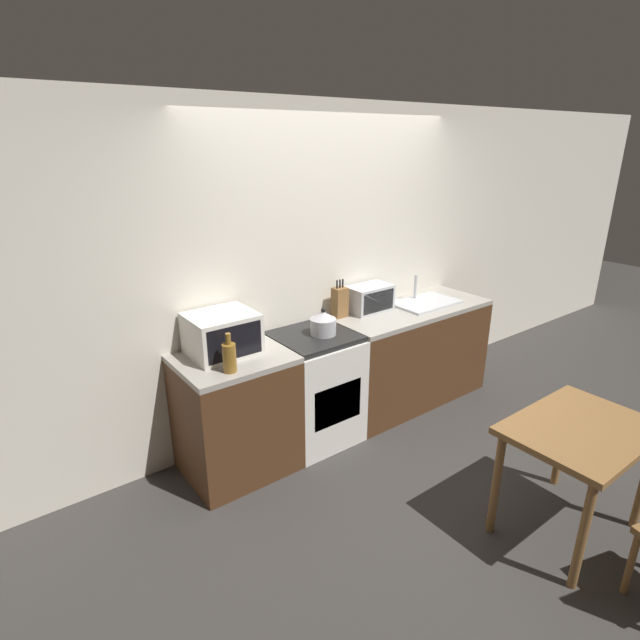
{
  "coord_description": "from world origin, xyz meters",
  "views": [
    {
      "loc": [
        -2.48,
        -2.2,
        2.31
      ],
      "look_at": [
        -0.4,
        0.57,
        1.05
      ],
      "focal_mm": 28.0,
      "sensor_mm": 36.0,
      "label": 1
    }
  ],
  "objects_px": {
    "kettle": "(323,323)",
    "microwave": "(222,334)",
    "stove_range": "(314,387)",
    "bottle": "(229,357)",
    "toaster_oven": "(369,298)",
    "dining_table": "(579,442)"
  },
  "relations": [
    {
      "from": "kettle",
      "to": "stove_range",
      "type": "bearing_deg",
      "value": 148.29
    },
    {
      "from": "microwave",
      "to": "toaster_oven",
      "type": "xyz_separation_m",
      "value": [
        1.43,
        0.07,
        -0.03
      ]
    },
    {
      "from": "kettle",
      "to": "toaster_oven",
      "type": "bearing_deg",
      "value": 17.25
    },
    {
      "from": "kettle",
      "to": "microwave",
      "type": "xyz_separation_m",
      "value": [
        -0.78,
        0.13,
        0.05
      ]
    },
    {
      "from": "stove_range",
      "to": "microwave",
      "type": "distance_m",
      "value": 0.94
    },
    {
      "from": "kettle",
      "to": "toaster_oven",
      "type": "relative_size",
      "value": 0.55
    },
    {
      "from": "kettle",
      "to": "microwave",
      "type": "bearing_deg",
      "value": 170.37
    },
    {
      "from": "stove_range",
      "to": "kettle",
      "type": "xyz_separation_m",
      "value": [
        0.06,
        -0.04,
        0.54
      ]
    },
    {
      "from": "toaster_oven",
      "to": "dining_table",
      "type": "relative_size",
      "value": 0.44
    },
    {
      "from": "kettle",
      "to": "microwave",
      "type": "height_order",
      "value": "microwave"
    },
    {
      "from": "kettle",
      "to": "bottle",
      "type": "bearing_deg",
      "value": -169.74
    },
    {
      "from": "dining_table",
      "to": "kettle",
      "type": "bearing_deg",
      "value": 108.31
    },
    {
      "from": "microwave",
      "to": "bottle",
      "type": "relative_size",
      "value": 1.72
    },
    {
      "from": "microwave",
      "to": "toaster_oven",
      "type": "height_order",
      "value": "microwave"
    },
    {
      "from": "bottle",
      "to": "toaster_oven",
      "type": "relative_size",
      "value": 0.68
    },
    {
      "from": "stove_range",
      "to": "dining_table",
      "type": "xyz_separation_m",
      "value": [
        0.64,
        -1.77,
        0.18
      ]
    },
    {
      "from": "kettle",
      "to": "toaster_oven",
      "type": "height_order",
      "value": "toaster_oven"
    },
    {
      "from": "toaster_oven",
      "to": "stove_range",
      "type": "bearing_deg",
      "value": -166.98
    },
    {
      "from": "bottle",
      "to": "stove_range",
      "type": "bearing_deg",
      "value": 13.57
    },
    {
      "from": "microwave",
      "to": "bottle",
      "type": "bearing_deg",
      "value": -108.36
    },
    {
      "from": "bottle",
      "to": "toaster_oven",
      "type": "bearing_deg",
      "value": 13.31
    },
    {
      "from": "stove_range",
      "to": "kettle",
      "type": "height_order",
      "value": "kettle"
    }
  ]
}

